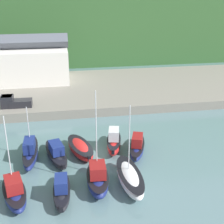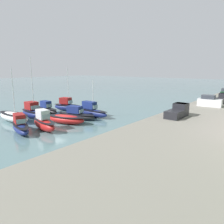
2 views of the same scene
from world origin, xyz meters
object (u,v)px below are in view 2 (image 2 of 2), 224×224
object	(u,v)px
moored_boat_0	(91,111)
moored_boat_7	(33,112)
moored_boat_4	(20,126)
pickup_truck_0	(178,111)
parked_car_3	(209,102)
pickup_truck_1	(223,99)
moored_boat_2	(66,119)
moored_boat_6	(47,109)
moored_boat_5	(67,106)
moored_boat_1	(76,115)
moored_boat_8	(14,117)
moored_boat_3	(44,123)

from	to	relation	value
moored_boat_0	moored_boat_7	xyz separation A→B (m)	(7.18, -6.94, 0.08)
moored_boat_4	moored_boat_7	bearing A→B (deg)	-113.76
pickup_truck_0	parked_car_3	bearing A→B (deg)	84.94
pickup_truck_1	moored_boat_2	bearing A→B (deg)	-114.34
moored_boat_6	parked_car_3	xyz separation A→B (m)	(-19.12, 23.95, 1.49)
moored_boat_2	moored_boat_7	xyz separation A→B (m)	(1.21, -7.33, 0.35)
moored_boat_5	moored_boat_4	bearing A→B (deg)	12.22
parked_car_3	pickup_truck_0	xyz separation A→B (m)	(12.15, -1.14, -0.10)
moored_boat_4	moored_boat_5	bearing A→B (deg)	-134.24
moored_boat_5	pickup_truck_0	size ratio (longest dim) A/B	1.84
moored_boat_2	moored_boat_4	bearing A→B (deg)	-23.80
moored_boat_1	moored_boat_6	world-z (taller)	moored_boat_6
moored_boat_7	moored_boat_8	size ratio (longest dim) A/B	1.18
parked_car_3	pickup_truck_1	distance (m)	6.58
moored_boat_3	moored_boat_7	size ratio (longest dim) A/B	0.61
moored_boat_8	moored_boat_3	bearing A→B (deg)	90.15
moored_boat_3	moored_boat_6	size ratio (longest dim) A/B	1.04
moored_boat_6	moored_boat_2	bearing A→B (deg)	75.95
moored_boat_0	parked_car_3	size ratio (longest dim) A/B	1.78
moored_boat_2	moored_boat_8	xyz separation A→B (m)	(4.57, -7.48, 0.12)
moored_boat_3	moored_boat_5	xyz separation A→B (m)	(-11.26, -8.60, -0.08)
moored_boat_4	parked_car_3	size ratio (longest dim) A/B	1.57
moored_boat_4	pickup_truck_0	distance (m)	22.48
pickup_truck_0	moored_boat_1	bearing A→B (deg)	-156.67
parked_car_3	moored_boat_2	bearing A→B (deg)	-39.87
pickup_truck_1	moored_boat_1	bearing A→B (deg)	-118.62
pickup_truck_1	moored_boat_7	bearing A→B (deg)	-123.10
moored_boat_6	moored_boat_7	bearing A→B (deg)	20.21
moored_boat_5	pickup_truck_1	distance (m)	32.35
moored_boat_4	moored_boat_7	distance (m)	8.54
pickup_truck_0	moored_boat_4	bearing A→B (deg)	-132.75
moored_boat_5	pickup_truck_1	bearing A→B (deg)	116.04
pickup_truck_0	pickup_truck_1	size ratio (longest dim) A/B	0.97
moored_boat_8	moored_boat_7	bearing A→B (deg)	175.75
moored_boat_8	moored_boat_0	bearing A→B (deg)	144.35
moored_boat_8	pickup_truck_0	bearing A→B (deg)	121.01
moored_boat_1	moored_boat_2	world-z (taller)	moored_boat_1
moored_boat_5	pickup_truck_1	world-z (taller)	moored_boat_5
moored_boat_5	parked_car_3	bearing A→B (deg)	107.04
moored_boat_4	parked_car_3	distance (m)	32.99
moored_boat_4	pickup_truck_1	bearing A→B (deg)	172.43
moored_boat_1	moored_boat_7	bearing A→B (deg)	-71.54
moored_boat_6	moored_boat_8	world-z (taller)	moored_boat_8
moored_boat_4	pickup_truck_1	size ratio (longest dim) A/B	1.38
moored_boat_1	parked_car_3	bearing A→B (deg)	124.23
moored_boat_1	moored_boat_8	xyz separation A→B (m)	(7.52, -6.57, 0.03)
moored_boat_5	moored_boat_7	bearing A→B (deg)	-9.13
moored_boat_2	moored_boat_3	bearing A→B (deg)	-9.30
moored_boat_2	moored_boat_6	world-z (taller)	moored_boat_6
moored_boat_7	pickup_truck_0	xyz separation A→B (m)	(-10.63, 21.61, 1.21)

